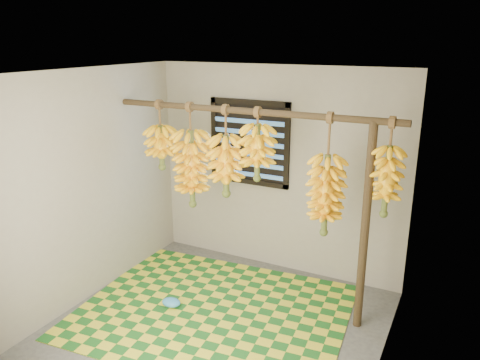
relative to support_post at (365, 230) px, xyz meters
The scene contains 16 objects.
floor 1.71m from the support_post, 149.74° to the right, with size 3.00×3.00×0.01m, color #444444.
ceiling 1.98m from the support_post, 149.74° to the right, with size 3.00×3.00×0.01m, color silver.
wall_back 1.46m from the support_post, 146.14° to the left, with size 3.00×0.01×2.40m, color gray.
wall_left 2.80m from the support_post, 165.49° to the right, with size 0.01×3.00×2.40m, color gray.
wall_right 0.79m from the support_post, 66.46° to the right, with size 0.01×3.00×2.40m, color gray.
window 1.80m from the support_post, 153.40° to the left, with size 1.00×0.04×1.00m.
hanging_pole 1.56m from the support_post, behind, with size 0.06×0.06×3.00m, color #3E2F1D.
support_post is the anchor object (origin of this frame).
woven_mat 1.74m from the support_post, 162.38° to the right, with size 2.63×2.10×0.01m, color #1A5A1C.
plastic_bag 2.10m from the support_post, 162.82° to the right, with size 0.21×0.15×0.08m, color #3890D2.
banana_bunch_a 2.30m from the support_post, behind, with size 0.34×0.34×0.75m.
banana_bunch_b 1.88m from the support_post, behind, with size 0.38×0.38×1.12m.
banana_bunch_c 1.50m from the support_post, behind, with size 0.36×0.36×0.94m.
banana_bunch_d 1.24m from the support_post, behind, with size 0.35×0.35×0.73m.
banana_bunch_e 0.47m from the support_post, behind, with size 0.35×0.35×1.17m.
banana_bunch_f 0.51m from the support_post, ahead, with size 0.27×0.27×0.89m.
Camera 1 is at (1.96, -3.32, 2.68)m, focal length 35.00 mm.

